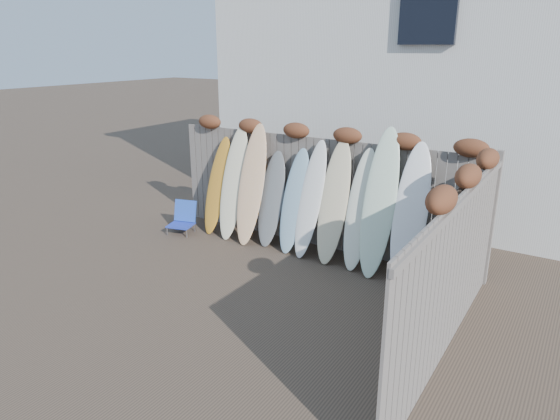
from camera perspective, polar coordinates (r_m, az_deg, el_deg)
The scene contains 17 objects.
ground at distance 7.56m, azimuth -4.98°, elevation -9.63°, with size 80.00×80.00×0.00m, color #493A2D.
back_fence at distance 8.98m, azimuth 4.44°, elevation 3.05°, with size 6.05×0.28×2.24m.
right_fence at distance 6.11m, azimuth 19.32°, elevation -5.79°, with size 0.28×4.40×2.24m.
house at distance 12.31m, azimuth 16.08°, elevation 16.03°, with size 8.50×5.50×6.33m.
beach_chair at distance 10.07m, azimuth -11.02°, elevation -0.90°, with size 0.57×0.60×0.61m.
wooden_crate at distance 7.13m, azimuth 17.17°, elevation -9.48°, with size 0.53×0.44×0.62m, color #6D5952.
lattice_panel at distance 6.94m, azimuth 19.98°, elevation -4.39°, with size 0.05×1.31×1.97m, color #382A22.
surfboard_0 at distance 9.83m, azimuth -7.17°, elevation 2.78°, with size 0.48×0.07×1.94m, color orange.
surfboard_1 at distance 9.52m, azimuth -5.33°, elevation 3.08°, with size 0.51×0.07×2.19m, color beige.
surfboard_2 at distance 9.23m, azimuth -3.27°, elevation 2.92°, with size 0.51×0.07×2.28m, color #FEB575.
surfboard_3 at distance 9.14m, azimuth -0.98°, elevation 1.27°, with size 0.48×0.07×1.79m, color slate.
surfboard_4 at distance 8.83m, azimuth 1.64°, elevation 1.03°, with size 0.47×0.07×1.90m, color #8AB1C7.
surfboard_5 at distance 8.64m, azimuth 3.50°, elevation 1.22°, with size 0.45×0.07×2.09m, color white.
surfboard_6 at distance 8.44m, azimuth 6.17°, elevation 0.91°, with size 0.50×0.07×2.14m, color beige.
surfboard_7 at distance 8.26m, azimuth 9.13°, elevation 0.04°, with size 0.45×0.07×2.04m, color white.
surfboard_8 at distance 8.04m, azimuth 11.29°, elevation 0.81°, with size 0.53×0.07×2.43m, color silver.
surfboard_9 at distance 7.92m, azimuth 14.68°, elevation -0.41°, with size 0.52×0.07×2.24m, color white.
Camera 1 is at (4.14, -5.26, 3.52)m, focal length 32.00 mm.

